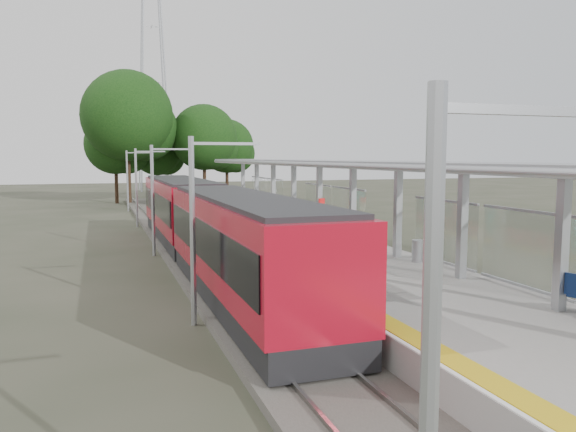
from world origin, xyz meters
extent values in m
plane|color=#474438|center=(0.00, 0.00, 0.00)|extent=(200.00, 200.00, 0.00)
cube|color=#59544C|center=(-4.50, 20.00, 0.12)|extent=(3.00, 70.00, 0.24)
cube|color=gray|center=(0.00, 20.00, 0.50)|extent=(6.00, 50.00, 1.00)
cube|color=gold|center=(-2.55, 20.00, 1.01)|extent=(0.60, 50.00, 0.02)
cube|color=#9EA0A5|center=(0.00, 44.95, 1.60)|extent=(6.00, 0.10, 1.20)
cube|color=black|center=(-4.50, 8.16, 0.65)|extent=(2.50, 13.50, 0.70)
cube|color=#A70B1E|center=(-4.50, 8.16, 2.25)|extent=(2.65, 13.50, 2.50)
cube|color=black|center=(-4.50, 8.16, 2.30)|extent=(2.72, 12.96, 1.20)
cube|color=black|center=(-4.50, 8.16, 3.55)|extent=(2.40, 12.82, 0.15)
cube|color=#0D8489|center=(-3.14, 8.16, 2.10)|extent=(0.04, 1.30, 2.00)
cylinder|color=black|center=(-4.50, 3.43, 0.35)|extent=(2.20, 0.70, 0.70)
cube|color=black|center=(-4.50, 22.26, 0.65)|extent=(2.50, 13.50, 0.70)
cube|color=#A70B1E|center=(-4.50, 22.26, 2.25)|extent=(2.65, 13.50, 2.50)
cube|color=black|center=(-4.50, 22.26, 2.30)|extent=(2.72, 12.96, 1.20)
cube|color=black|center=(-4.50, 22.26, 3.55)|extent=(2.40, 12.83, 0.15)
cube|color=#0D8489|center=(-3.14, 22.26, 2.10)|extent=(0.04, 1.30, 2.00)
cylinder|color=black|center=(-4.50, 17.53, 0.35)|extent=(2.20, 0.70, 0.70)
cube|color=black|center=(-4.50, 15.21, 2.00)|extent=(2.30, 0.80, 2.40)
cube|color=#9EA0A5|center=(2.00, 2.00, 2.75)|extent=(0.25, 0.25, 3.50)
cube|color=#9EA0A5|center=(2.00, 6.00, 2.75)|extent=(0.25, 0.25, 3.50)
cube|color=#9EA0A5|center=(2.00, 10.00, 2.75)|extent=(0.25, 0.25, 3.50)
cube|color=#9EA0A5|center=(2.00, 14.00, 2.75)|extent=(0.25, 0.25, 3.50)
cube|color=#9EA0A5|center=(2.00, 18.00, 2.75)|extent=(0.25, 0.25, 3.50)
cube|color=#9EA0A5|center=(2.00, 22.00, 2.75)|extent=(0.25, 0.25, 3.50)
cube|color=#9EA0A5|center=(2.00, 26.00, 2.75)|extent=(0.25, 0.25, 3.50)
cube|color=#9EA0A5|center=(2.00, 30.00, 2.75)|extent=(0.25, 0.25, 3.50)
cube|color=#9EA0A5|center=(2.00, 34.00, 2.75)|extent=(0.25, 0.25, 3.50)
cube|color=gray|center=(1.60, 16.00, 4.58)|extent=(3.20, 38.00, 0.16)
cylinder|color=#9EA0A5|center=(0.05, 16.00, 4.50)|extent=(0.24, 38.00, 0.24)
cube|color=silver|center=(2.70, 4.00, 2.20)|extent=(0.05, 3.70, 2.20)
cube|color=silver|center=(2.70, 8.00, 2.20)|extent=(0.05, 3.70, 2.20)
cube|color=silver|center=(2.70, 16.00, 2.20)|extent=(0.05, 3.70, 2.20)
cube|color=silver|center=(2.70, 20.00, 2.20)|extent=(0.05, 3.70, 2.20)
cube|color=silver|center=(2.70, 28.00, 2.20)|extent=(0.05, 3.70, 2.20)
cube|color=silver|center=(2.70, 32.00, 2.20)|extent=(0.05, 3.70, 2.20)
cylinder|color=#382316|center=(-6.95, 52.32, 2.05)|extent=(0.36, 0.36, 4.10)
sphere|color=#1F4313|center=(-6.95, 52.32, 6.15)|extent=(6.24, 6.24, 6.24)
cylinder|color=#382316|center=(-5.79, 49.85, 2.97)|extent=(0.36, 0.36, 5.94)
sphere|color=#1F4313|center=(-5.79, 49.85, 8.91)|extent=(9.03, 9.03, 9.03)
cylinder|color=#382316|center=(-2.41, 55.65, 1.87)|extent=(0.36, 0.36, 3.73)
sphere|color=#1F4313|center=(-2.41, 55.65, 5.60)|extent=(5.68, 5.68, 5.68)
cylinder|color=#382316|center=(2.07, 51.10, 2.30)|extent=(0.36, 0.36, 4.61)
sphere|color=#1F4313|center=(2.07, 51.10, 6.91)|extent=(7.00, 7.00, 7.00)
cylinder|color=#382316|center=(5.29, 54.52, 2.02)|extent=(0.36, 0.36, 4.04)
sphere|color=#1F4313|center=(5.29, 54.52, 6.06)|extent=(6.14, 6.14, 6.14)
cylinder|color=#9EA0A5|center=(-6.30, -5.00, 2.70)|extent=(0.16, 0.16, 5.40)
cube|color=#9EA0A5|center=(-5.30, -5.00, 5.20)|extent=(2.00, 0.08, 0.08)
cylinder|color=#9EA0A5|center=(-6.30, 7.00, 2.70)|extent=(0.16, 0.16, 5.40)
cube|color=#9EA0A5|center=(-5.30, 7.00, 5.20)|extent=(2.00, 0.08, 0.08)
cylinder|color=#9EA0A5|center=(-6.30, 19.00, 2.70)|extent=(0.16, 0.16, 5.40)
cube|color=#9EA0A5|center=(-5.30, 19.00, 5.20)|extent=(2.00, 0.08, 0.08)
cylinder|color=#9EA0A5|center=(-6.30, 31.00, 2.70)|extent=(0.16, 0.16, 5.40)
cube|color=#9EA0A5|center=(-5.30, 31.00, 5.20)|extent=(2.00, 0.08, 0.08)
cylinder|color=#9EA0A5|center=(-6.30, 43.00, 2.70)|extent=(0.16, 0.16, 5.40)
cube|color=#9EA0A5|center=(-5.30, 43.00, 5.20)|extent=(2.00, 0.08, 0.08)
cube|color=#0F204B|center=(1.99, 21.12, 1.40)|extent=(0.74, 1.40, 0.05)
cube|color=#0F204B|center=(1.81, 21.12, 1.67)|extent=(0.40, 1.31, 0.49)
cube|color=#9EA0A5|center=(1.99, 20.58, 1.20)|extent=(0.36, 0.15, 0.39)
cube|color=#9EA0A5|center=(1.99, 21.65, 1.20)|extent=(0.36, 0.15, 0.39)
cube|color=#0F204B|center=(1.52, 34.10, 1.40)|extent=(0.49, 1.35, 0.05)
cube|color=#0F204B|center=(1.34, 34.10, 1.66)|extent=(0.15, 1.33, 0.49)
cube|color=#9EA0A5|center=(1.52, 33.57, 1.19)|extent=(0.36, 0.08, 0.39)
cube|color=#9EA0A5|center=(1.52, 34.63, 1.19)|extent=(0.36, 0.08, 0.39)
cylinder|color=beige|center=(1.58, 16.64, 1.76)|extent=(0.41, 0.41, 1.53)
cube|color=red|center=(1.58, 16.64, 2.68)|extent=(0.36, 0.18, 0.25)
cylinder|color=#9EA0A5|center=(2.16, 8.82, 1.41)|extent=(0.49, 0.49, 0.82)
camera|label=1|loc=(-8.80, -8.78, 4.82)|focal=35.00mm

